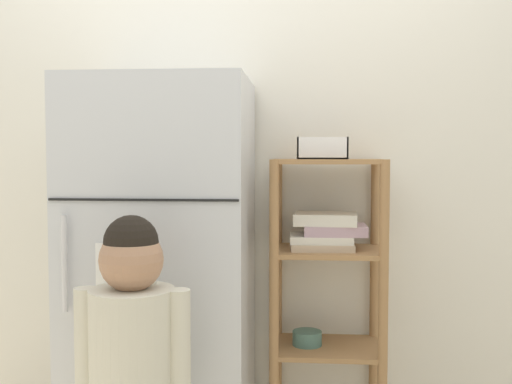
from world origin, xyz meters
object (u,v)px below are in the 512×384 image
child_standing (133,358)px  fruit_bin (324,150)px  pantry_shelf_unit (326,272)px  refrigerator (163,287)px

child_standing → fruit_bin: bearing=45.5°
child_standing → fruit_bin: size_ratio=5.79×
pantry_shelf_unit → fruit_bin: 0.48m
refrigerator → child_standing: bearing=-87.7°
pantry_shelf_unit → refrigerator: bearing=-170.2°
refrigerator → child_standing: size_ratio=1.42×
refrigerator → child_standing: refrigerator is taller
child_standing → refrigerator: bearing=92.3°
refrigerator → fruit_bin: bearing=11.1°
refrigerator → child_standing: (0.02, -0.48, -0.11)m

